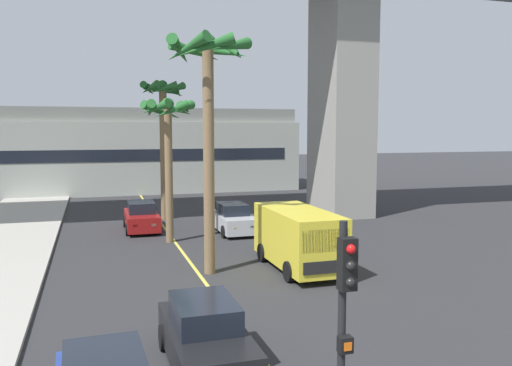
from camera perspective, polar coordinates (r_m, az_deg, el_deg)
lane_stripe_center at (r=23.16m, az=-7.42°, el=-8.01°), size 0.14×56.00×0.01m
pier_building_backdrop at (r=48.95m, az=-12.81°, el=3.41°), size 28.38×8.04×7.30m
car_queue_front at (r=12.87m, az=-5.45°, el=-16.11°), size 1.85×4.11×1.56m
car_queue_second at (r=29.71m, az=-12.20°, el=-3.61°), size 1.88×4.12×1.56m
car_queue_fourth at (r=28.50m, az=-2.50°, el=-3.89°), size 1.85×4.11×1.56m
delivery_van at (r=21.03m, az=4.54°, el=-5.82°), size 2.17×5.26×2.36m
traffic_light_median_near at (r=8.09m, az=9.44°, el=-14.56°), size 0.24×0.37×4.20m
palm_tree_near_median at (r=25.98m, az=-9.44°, el=6.07°), size 2.72×2.70×7.01m
palm_tree_mid_median at (r=32.73m, az=-9.92°, el=7.25°), size 2.83×2.87×8.44m
palm_tree_far_median at (r=20.05m, az=-5.14°, el=10.25°), size 3.32×3.32×9.01m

